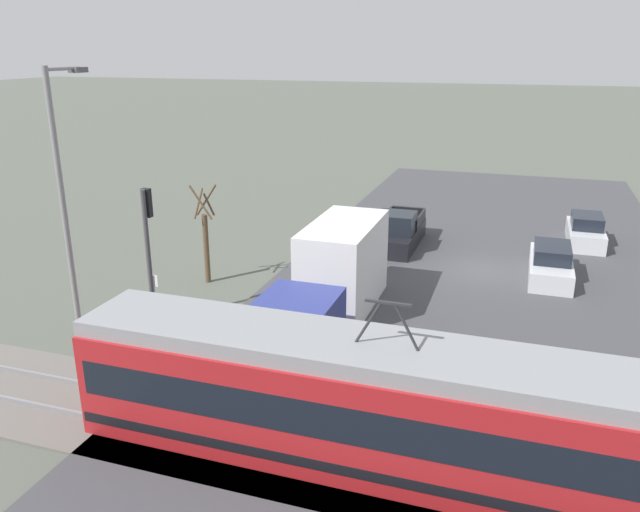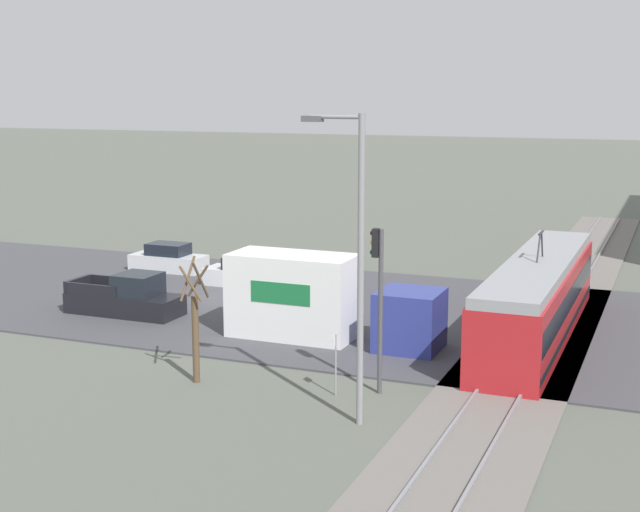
{
  "view_description": "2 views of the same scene",
  "coord_description": "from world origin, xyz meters",
  "px_view_note": "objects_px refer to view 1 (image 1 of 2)",
  "views": [
    {
      "loc": [
        -1.44,
        28.36,
        9.99
      ],
      "look_at": [
        5.24,
        8.28,
        2.87
      ],
      "focal_mm": 35.0,
      "sensor_mm": 36.0,
      "label": 1
    },
    {
      "loc": [
        37.59,
        20.55,
        10.06
      ],
      "look_at": [
        0.59,
        5.38,
        2.64
      ],
      "focal_mm": 50.0,
      "sensor_mm": 36.0,
      "label": 2
    }
  ],
  "objects_px": {
    "street_tree": "(206,239)",
    "light_rail_tram": "(384,407)",
    "no_parking_sign": "(155,296)",
    "pickup_truck": "(398,233)",
    "sedan_car_1": "(586,232)",
    "box_truck": "(334,278)",
    "street_lamp_near_crossing": "(65,192)",
    "sedan_car_0": "(551,264)",
    "traffic_light_pole": "(149,248)"
  },
  "relations": [
    {
      "from": "no_parking_sign",
      "to": "sedan_car_0",
      "type": "bearing_deg",
      "value": -143.65
    },
    {
      "from": "pickup_truck",
      "to": "no_parking_sign",
      "type": "height_order",
      "value": "no_parking_sign"
    },
    {
      "from": "pickup_truck",
      "to": "sedan_car_0",
      "type": "xyz_separation_m",
      "value": [
        -7.48,
        2.43,
        -0.1
      ]
    },
    {
      "from": "sedan_car_0",
      "to": "street_tree",
      "type": "bearing_deg",
      "value": -160.1
    },
    {
      "from": "pickup_truck",
      "to": "no_parking_sign",
      "type": "relative_size",
      "value": 2.49
    },
    {
      "from": "box_truck",
      "to": "sedan_car_0",
      "type": "relative_size",
      "value": 1.85
    },
    {
      "from": "street_tree",
      "to": "light_rail_tram",
      "type": "bearing_deg",
      "value": 135.44
    },
    {
      "from": "light_rail_tram",
      "to": "no_parking_sign",
      "type": "bearing_deg",
      "value": -27.78
    },
    {
      "from": "box_truck",
      "to": "pickup_truck",
      "type": "bearing_deg",
      "value": -93.02
    },
    {
      "from": "light_rail_tram",
      "to": "street_tree",
      "type": "relative_size",
      "value": 3.59
    },
    {
      "from": "sedan_car_0",
      "to": "no_parking_sign",
      "type": "bearing_deg",
      "value": -143.65
    },
    {
      "from": "pickup_truck",
      "to": "sedan_car_1",
      "type": "distance_m",
      "value": 9.98
    },
    {
      "from": "light_rail_tram",
      "to": "box_truck",
      "type": "distance_m",
      "value": 8.97
    },
    {
      "from": "box_truck",
      "to": "sedan_car_1",
      "type": "relative_size",
      "value": 2.05
    },
    {
      "from": "sedan_car_0",
      "to": "street_lamp_near_crossing",
      "type": "xyz_separation_m",
      "value": [
        16.08,
        11.71,
        4.66
      ]
    },
    {
      "from": "sedan_car_1",
      "to": "no_parking_sign",
      "type": "distance_m",
      "value": 22.68
    },
    {
      "from": "light_rail_tram",
      "to": "traffic_light_pole",
      "type": "distance_m",
      "value": 9.97
    },
    {
      "from": "traffic_light_pole",
      "to": "no_parking_sign",
      "type": "distance_m",
      "value": 2.72
    },
    {
      "from": "street_tree",
      "to": "no_parking_sign",
      "type": "xyz_separation_m",
      "value": [
        -0.56,
        5.01,
        -0.7
      ]
    },
    {
      "from": "light_rail_tram",
      "to": "street_tree",
      "type": "bearing_deg",
      "value": -44.56
    },
    {
      "from": "sedan_car_1",
      "to": "street_tree",
      "type": "distance_m",
      "value": 19.89
    },
    {
      "from": "light_rail_tram",
      "to": "street_lamp_near_crossing",
      "type": "relative_size",
      "value": 1.68
    },
    {
      "from": "sedan_car_0",
      "to": "light_rail_tram",
      "type": "bearing_deg",
      "value": -105.28
    },
    {
      "from": "box_truck",
      "to": "light_rail_tram",
      "type": "bearing_deg",
      "value": 114.98
    },
    {
      "from": "box_truck",
      "to": "street_lamp_near_crossing",
      "type": "height_order",
      "value": "street_lamp_near_crossing"
    },
    {
      "from": "pickup_truck",
      "to": "sedan_car_0",
      "type": "relative_size",
      "value": 1.12
    },
    {
      "from": "street_tree",
      "to": "pickup_truck",
      "type": "bearing_deg",
      "value": -132.45
    },
    {
      "from": "sedan_car_1",
      "to": "sedan_car_0",
      "type": "bearing_deg",
      "value": 73.02
    },
    {
      "from": "traffic_light_pole",
      "to": "street_lamp_near_crossing",
      "type": "bearing_deg",
      "value": 4.41
    },
    {
      "from": "sedan_car_0",
      "to": "box_truck",
      "type": "bearing_deg",
      "value": -137.72
    },
    {
      "from": "no_parking_sign",
      "to": "pickup_truck",
      "type": "bearing_deg",
      "value": -117.0
    },
    {
      "from": "light_rail_tram",
      "to": "no_parking_sign",
      "type": "xyz_separation_m",
      "value": [
        9.74,
        -5.13,
        -0.33
      ]
    },
    {
      "from": "sedan_car_1",
      "to": "street_tree",
      "type": "bearing_deg",
      "value": 34.58
    },
    {
      "from": "box_truck",
      "to": "sedan_car_0",
      "type": "height_order",
      "value": "box_truck"
    },
    {
      "from": "light_rail_tram",
      "to": "sedan_car_1",
      "type": "xyz_separation_m",
      "value": [
        -6.04,
        -21.41,
        -0.92
      ]
    },
    {
      "from": "traffic_light_pole",
      "to": "street_lamp_near_crossing",
      "type": "height_order",
      "value": "street_lamp_near_crossing"
    },
    {
      "from": "street_tree",
      "to": "no_parking_sign",
      "type": "distance_m",
      "value": 5.09
    },
    {
      "from": "box_truck",
      "to": "traffic_light_pole",
      "type": "distance_m",
      "value": 6.96
    },
    {
      "from": "pickup_truck",
      "to": "street_lamp_near_crossing",
      "type": "bearing_deg",
      "value": 58.68
    },
    {
      "from": "street_lamp_near_crossing",
      "to": "sedan_car_0",
      "type": "bearing_deg",
      "value": -143.94
    },
    {
      "from": "light_rail_tram",
      "to": "no_parking_sign",
      "type": "relative_size",
      "value": 7.4
    },
    {
      "from": "sedan_car_1",
      "to": "traffic_light_pole",
      "type": "xyz_separation_m",
      "value": [
        15.0,
        17.5,
        2.9
      ]
    },
    {
      "from": "sedan_car_1",
      "to": "no_parking_sign",
      "type": "relative_size",
      "value": 2.0
    },
    {
      "from": "sedan_car_1",
      "to": "street_tree",
      "type": "xyz_separation_m",
      "value": [
        16.34,
        11.26,
        1.29
      ]
    },
    {
      "from": "street_lamp_near_crossing",
      "to": "no_parking_sign",
      "type": "bearing_deg",
      "value": -145.89
    },
    {
      "from": "no_parking_sign",
      "to": "box_truck",
      "type": "bearing_deg",
      "value": -153.29
    },
    {
      "from": "sedan_car_1",
      "to": "street_lamp_near_crossing",
      "type": "xyz_separation_m",
      "value": [
        17.92,
        17.72,
        4.64
      ]
    },
    {
      "from": "sedan_car_1",
      "to": "pickup_truck",
      "type": "bearing_deg",
      "value": 21.04
    },
    {
      "from": "box_truck",
      "to": "no_parking_sign",
      "type": "distance_m",
      "value": 6.67
    },
    {
      "from": "sedan_car_1",
      "to": "street_lamp_near_crossing",
      "type": "bearing_deg",
      "value": 44.69
    }
  ]
}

